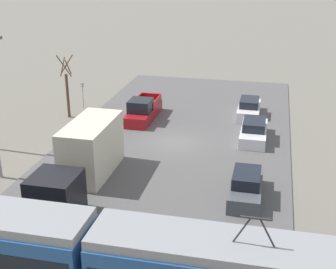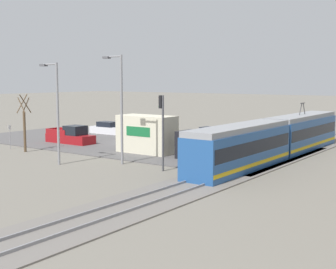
{
  "view_description": "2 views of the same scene",
  "coord_description": "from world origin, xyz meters",
  "px_view_note": "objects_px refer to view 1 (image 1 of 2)",
  "views": [
    {
      "loc": [
        -6.62,
        31.4,
        13.38
      ],
      "look_at": [
        -0.87,
        6.28,
        3.19
      ],
      "focal_mm": 50.0,
      "sensor_mm": 36.0,
      "label": 1
    },
    {
      "loc": [
        37.26,
        32.63,
        6.76
      ],
      "look_at": [
        4.57,
        8.81,
        1.98
      ],
      "focal_mm": 50.0,
      "sensor_mm": 36.0,
      "label": 2
    }
  ],
  "objects_px": {
    "street_tree": "(67,89)",
    "no_parking_sign": "(83,93)",
    "sedan_car_0": "(246,187)",
    "pickup_truck": "(143,111)",
    "sedan_car_2": "(249,108)",
    "box_truck": "(84,158)",
    "light_rail_tram": "(92,259)",
    "sedan_car_1": "(254,131)"
  },
  "relations": [
    {
      "from": "sedan_car_1",
      "to": "sedan_car_2",
      "type": "relative_size",
      "value": 1.06
    },
    {
      "from": "pickup_truck",
      "to": "no_parking_sign",
      "type": "relative_size",
      "value": 2.41
    },
    {
      "from": "sedan_car_1",
      "to": "no_parking_sign",
      "type": "xyz_separation_m",
      "value": [
        15.5,
        -4.39,
        0.74
      ]
    },
    {
      "from": "sedan_car_0",
      "to": "street_tree",
      "type": "height_order",
      "value": "street_tree"
    },
    {
      "from": "sedan_car_2",
      "to": "street_tree",
      "type": "xyz_separation_m",
      "value": [
        15.03,
        3.68,
        1.77
      ]
    },
    {
      "from": "light_rail_tram",
      "to": "no_parking_sign",
      "type": "bearing_deg",
      "value": -66.61
    },
    {
      "from": "street_tree",
      "to": "sedan_car_0",
      "type": "bearing_deg",
      "value": 145.4
    },
    {
      "from": "box_truck",
      "to": "no_parking_sign",
      "type": "relative_size",
      "value": 3.93
    },
    {
      "from": "pickup_truck",
      "to": "sedan_car_2",
      "type": "height_order",
      "value": "pickup_truck"
    },
    {
      "from": "light_rail_tram",
      "to": "sedan_car_2",
      "type": "bearing_deg",
      "value": -101.31
    },
    {
      "from": "sedan_car_2",
      "to": "sedan_car_1",
      "type": "bearing_deg",
      "value": -82.6
    },
    {
      "from": "light_rail_tram",
      "to": "sedan_car_1",
      "type": "bearing_deg",
      "value": -106.5
    },
    {
      "from": "pickup_truck",
      "to": "no_parking_sign",
      "type": "bearing_deg",
      "value": -17.17
    },
    {
      "from": "light_rail_tram",
      "to": "street_tree",
      "type": "distance_m",
      "value": 22.84
    },
    {
      "from": "box_truck",
      "to": "no_parking_sign",
      "type": "xyz_separation_m",
      "value": [
        5.78,
        -13.69,
        -0.22
      ]
    },
    {
      "from": "sedan_car_1",
      "to": "light_rail_tram",
      "type": "bearing_deg",
      "value": 73.5
    },
    {
      "from": "no_parking_sign",
      "to": "box_truck",
      "type": "bearing_deg",
      "value": 112.88
    },
    {
      "from": "sedan_car_1",
      "to": "sedan_car_2",
      "type": "xyz_separation_m",
      "value": [
        0.71,
        -5.44,
        -0.01
      ]
    },
    {
      "from": "light_rail_tram",
      "to": "street_tree",
      "type": "relative_size",
      "value": 4.66
    },
    {
      "from": "sedan_car_0",
      "to": "sedan_car_2",
      "type": "bearing_deg",
      "value": -86.95
    },
    {
      "from": "street_tree",
      "to": "no_parking_sign",
      "type": "relative_size",
      "value": 2.29
    },
    {
      "from": "sedan_car_2",
      "to": "street_tree",
      "type": "height_order",
      "value": "street_tree"
    },
    {
      "from": "box_truck",
      "to": "no_parking_sign",
      "type": "bearing_deg",
      "value": -67.12
    },
    {
      "from": "pickup_truck",
      "to": "street_tree",
      "type": "distance_m",
      "value": 6.62
    },
    {
      "from": "light_rail_tram",
      "to": "sedan_car_0",
      "type": "relative_size",
      "value": 5.49
    },
    {
      "from": "light_rail_tram",
      "to": "pickup_truck",
      "type": "bearing_deg",
      "value": -79.7
    },
    {
      "from": "light_rail_tram",
      "to": "pickup_truck",
      "type": "relative_size",
      "value": 4.42
    },
    {
      "from": "street_tree",
      "to": "sedan_car_2",
      "type": "bearing_deg",
      "value": -166.22
    },
    {
      "from": "sedan_car_1",
      "to": "sedan_car_2",
      "type": "height_order",
      "value": "sedan_car_1"
    },
    {
      "from": "sedan_car_2",
      "to": "no_parking_sign",
      "type": "relative_size",
      "value": 1.91
    },
    {
      "from": "pickup_truck",
      "to": "sedan_car_1",
      "type": "relative_size",
      "value": 1.19
    },
    {
      "from": "sedan_car_2",
      "to": "box_truck",
      "type": "bearing_deg",
      "value": -121.44
    },
    {
      "from": "box_truck",
      "to": "sedan_car_2",
      "type": "distance_m",
      "value": 17.31
    },
    {
      "from": "street_tree",
      "to": "light_rail_tram",
      "type": "bearing_deg",
      "value": 116.56
    },
    {
      "from": "light_rail_tram",
      "to": "no_parking_sign",
      "type": "xyz_separation_m",
      "value": [
        9.97,
        -23.05,
        -0.26
      ]
    },
    {
      "from": "light_rail_tram",
      "to": "box_truck",
      "type": "distance_m",
      "value": 10.26
    },
    {
      "from": "light_rail_tram",
      "to": "street_tree",
      "type": "xyz_separation_m",
      "value": [
        10.21,
        -20.42,
        0.77
      ]
    },
    {
      "from": "box_truck",
      "to": "sedan_car_1",
      "type": "height_order",
      "value": "box_truck"
    },
    {
      "from": "sedan_car_0",
      "to": "street_tree",
      "type": "relative_size",
      "value": 0.85
    },
    {
      "from": "pickup_truck",
      "to": "sedan_car_2",
      "type": "relative_size",
      "value": 1.26
    },
    {
      "from": "sedan_car_1",
      "to": "no_parking_sign",
      "type": "distance_m",
      "value": 16.12
    },
    {
      "from": "pickup_truck",
      "to": "light_rail_tram",
      "type": "bearing_deg",
      "value": 100.3
    }
  ]
}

